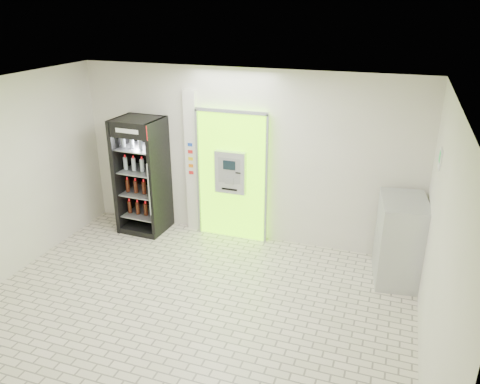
% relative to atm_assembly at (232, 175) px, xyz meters
% --- Properties ---
extents(ground, '(6.00, 6.00, 0.00)m').
position_rel_atm_assembly_xyz_m(ground, '(0.20, -2.41, -1.17)').
color(ground, beige).
rests_on(ground, ground).
extents(room_shell, '(6.00, 6.00, 6.00)m').
position_rel_atm_assembly_xyz_m(room_shell, '(0.20, -2.41, 0.67)').
color(room_shell, silver).
rests_on(room_shell, ground).
extents(atm_assembly, '(1.30, 0.24, 2.33)m').
position_rel_atm_assembly_xyz_m(atm_assembly, '(0.00, 0.00, 0.00)').
color(atm_assembly, '#72E605').
rests_on(atm_assembly, ground).
extents(pillar, '(0.22, 0.11, 2.60)m').
position_rel_atm_assembly_xyz_m(pillar, '(-0.78, 0.04, 0.13)').
color(pillar, silver).
rests_on(pillar, ground).
extents(beverage_cooler, '(0.82, 0.77, 2.11)m').
position_rel_atm_assembly_xyz_m(beverage_cooler, '(-1.63, -0.27, -0.16)').
color(beverage_cooler, black).
rests_on(beverage_cooler, ground).
extents(steel_cabinet, '(0.77, 1.05, 1.30)m').
position_rel_atm_assembly_xyz_m(steel_cabinet, '(2.87, -0.51, -0.52)').
color(steel_cabinet, '#B0B3B8').
rests_on(steel_cabinet, ground).
extents(exit_sign, '(0.02, 0.22, 0.26)m').
position_rel_atm_assembly_xyz_m(exit_sign, '(3.19, -1.01, 0.95)').
color(exit_sign, white).
rests_on(exit_sign, room_shell).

